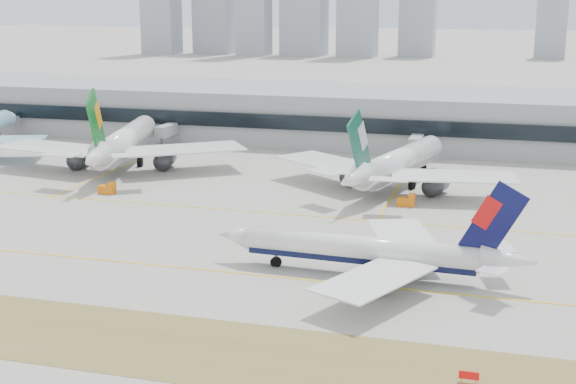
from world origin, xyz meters
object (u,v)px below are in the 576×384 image
(taxiing_airliner, at_px, (372,252))
(terminal, at_px, (355,115))
(widebody_eva, at_px, (123,144))
(widebody_cathay, at_px, (396,164))

(taxiing_airliner, height_order, terminal, taxiing_airliner)
(widebody_eva, distance_m, widebody_cathay, 68.31)
(taxiing_airliner, height_order, widebody_eva, widebody_eva)
(widebody_eva, height_order, widebody_cathay, widebody_eva)
(taxiing_airliner, bearing_deg, terminal, -74.92)
(taxiing_airliner, xyz_separation_m, widebody_cathay, (-4.99, 58.38, 1.44))
(widebody_cathay, bearing_deg, terminal, 33.46)
(widebody_eva, relative_size, terminal, 0.22)
(taxiing_airliner, xyz_separation_m, terminal, (-25.61, 115.78, 3.55))
(taxiing_airliner, distance_m, terminal, 118.63)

